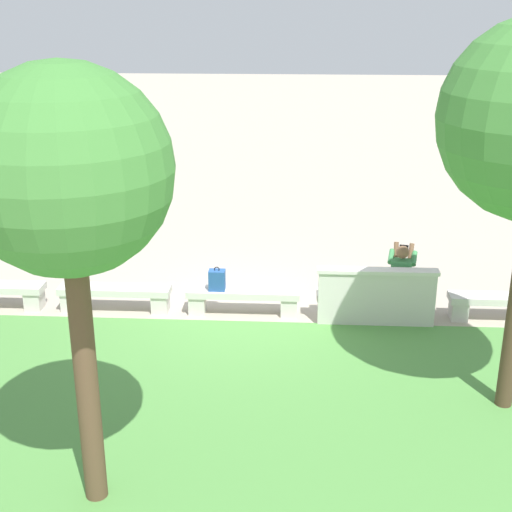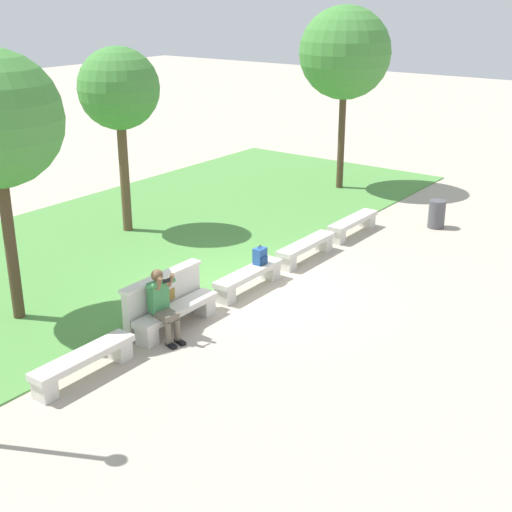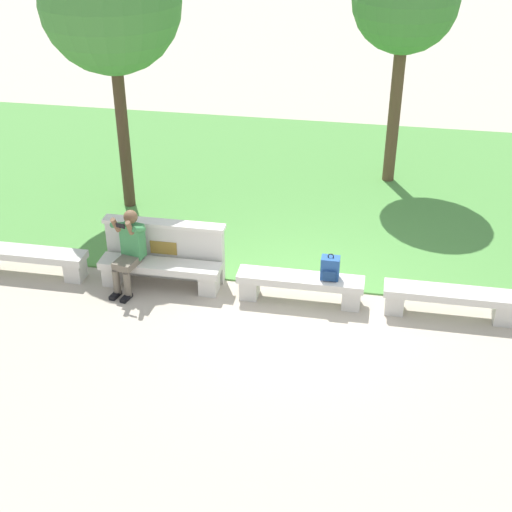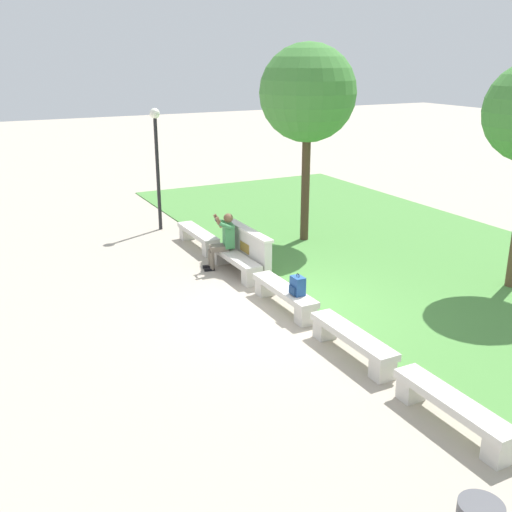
{
  "view_description": "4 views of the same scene",
  "coord_description": "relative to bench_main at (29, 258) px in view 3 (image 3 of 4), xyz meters",
  "views": [
    {
      "loc": [
        -0.88,
        11.33,
        5.25
      ],
      "look_at": [
        -0.22,
        -0.05,
        1.06
      ],
      "focal_mm": 50.0,
      "sensor_mm": 36.0,
      "label": 1
    },
    {
      "loc": [
        -11.13,
        -8.38,
        6.04
      ],
      "look_at": [
        -0.45,
        -0.52,
        1.03
      ],
      "focal_mm": 50.0,
      "sensor_mm": 36.0,
      "label": 2
    },
    {
      "loc": [
        1.01,
        -9.31,
        6.19
      ],
      "look_at": [
        -0.61,
        -0.45,
        1.0
      ],
      "focal_mm": 50.0,
      "sensor_mm": 36.0,
      "label": 3
    },
    {
      "loc": [
        9.46,
        -5.52,
        4.78
      ],
      "look_at": [
        -0.78,
        -0.22,
        0.9
      ],
      "focal_mm": 42.0,
      "sensor_mm": 36.0,
      "label": 4
    }
  ],
  "objects": [
    {
      "name": "ground_plane",
      "position": [
        4.51,
        0.0,
        -0.3
      ],
      "size": [
        80.0,
        80.0,
        0.0
      ],
      "primitive_type": "plane",
      "color": "#B2A593"
    },
    {
      "name": "tree_right_background",
      "position": [
        0.77,
        2.78,
        3.55
      ],
      "size": [
        2.46,
        2.46,
        5.1
      ],
      "color": "#4C3826",
      "rests_on": "ground"
    },
    {
      "name": "person_photographer",
      "position": [
        1.8,
        -0.08,
        0.44
      ],
      "size": [
        0.53,
        0.77,
        1.32
      ],
      "color": "black",
      "rests_on": "ground"
    },
    {
      "name": "grass_strip",
      "position": [
        4.51,
        4.38,
        -0.28
      ],
      "size": [
        22.98,
        8.0,
        0.03
      ],
      "primitive_type": "cube",
      "color": "#518E42",
      "rests_on": "ground"
    },
    {
      "name": "tree_behind_wall",
      "position": [
        5.77,
        4.94,
        3.36
      ],
      "size": [
        2.04,
        2.04,
        4.73
      ],
      "color": "brown",
      "rests_on": "ground"
    },
    {
      "name": "backrest_wall_with_plaque",
      "position": [
        2.26,
        0.34,
        0.22
      ],
      "size": [
        1.99,
        0.24,
        1.01
      ],
      "color": "beige",
      "rests_on": "ground"
    },
    {
      "name": "bench_far",
      "position": [
        6.77,
        0.0,
        0.0
      ],
      "size": [
        1.96,
        0.4,
        0.45
      ],
      "color": "beige",
      "rests_on": "ground"
    },
    {
      "name": "bench_mid",
      "position": [
        4.51,
        0.0,
        0.0
      ],
      "size": [
        1.96,
        0.4,
        0.45
      ],
      "color": "beige",
      "rests_on": "ground"
    },
    {
      "name": "bench_main",
      "position": [
        0.0,
        0.0,
        0.0
      ],
      "size": [
        1.96,
        0.4,
        0.45
      ],
      "color": "beige",
      "rests_on": "ground"
    },
    {
      "name": "backpack",
      "position": [
        4.96,
        0.02,
        0.33
      ],
      "size": [
        0.28,
        0.24,
        0.43
      ],
      "color": "#234C8C",
      "rests_on": "bench_mid"
    },
    {
      "name": "bench_near",
      "position": [
        2.26,
        0.0,
        0.0
      ],
      "size": [
        1.96,
        0.4,
        0.45
      ],
      "color": "beige",
      "rests_on": "ground"
    }
  ]
}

